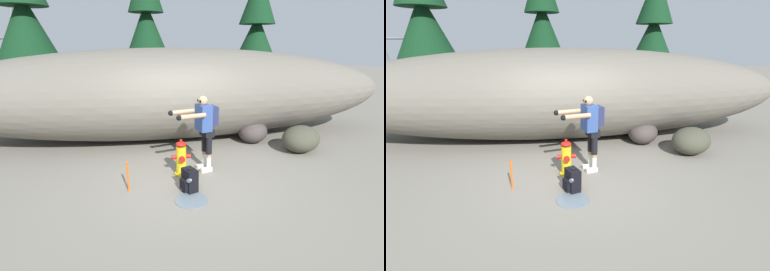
# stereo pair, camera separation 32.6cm
# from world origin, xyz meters

# --- Properties ---
(ground_plane) EXTENTS (56.00, 56.00, 0.04)m
(ground_plane) POSITION_xyz_m (0.00, 0.00, -0.02)
(ground_plane) COLOR slate
(dirt_embankment) EXTENTS (13.36, 3.20, 2.54)m
(dirt_embankment) POSITION_xyz_m (0.00, 3.01, 1.27)
(dirt_embankment) COLOR #666056
(dirt_embankment) RESTS_ON ground_plane
(fire_hydrant) EXTENTS (0.39, 0.34, 0.77)m
(fire_hydrant) POSITION_xyz_m (-0.12, 0.29, 0.36)
(fire_hydrant) COLOR gold
(fire_hydrant) RESTS_ON ground_plane
(hydrant_water_jet) EXTENTS (0.59, 1.27, 0.62)m
(hydrant_water_jet) POSITION_xyz_m (-0.12, -0.47, 0.10)
(hydrant_water_jet) COLOR silver
(hydrant_water_jet) RESTS_ON ground_plane
(utility_worker) EXTENTS (1.03, 0.66, 1.63)m
(utility_worker) POSITION_xyz_m (0.38, 0.42, 1.03)
(utility_worker) COLOR beige
(utility_worker) RESTS_ON ground_plane
(spare_backpack) EXTENTS (0.35, 0.35, 0.47)m
(spare_backpack) POSITION_xyz_m (-0.09, -0.45, 0.22)
(spare_backpack) COLOR black
(spare_backpack) RESTS_ON ground_plane
(boulder_large) EXTENTS (1.38, 1.34, 0.67)m
(boulder_large) POSITION_xyz_m (3.08, 1.08, 0.33)
(boulder_large) COLOR #404133
(boulder_large) RESTS_ON ground_plane
(boulder_mid) EXTENTS (1.10, 1.13, 0.63)m
(boulder_mid) POSITION_xyz_m (2.17, 2.01, 0.32)
(boulder_mid) COLOR #433B39
(boulder_mid) RESTS_ON ground_plane
(pine_tree_far_left) EXTENTS (2.87, 2.87, 6.59)m
(pine_tree_far_left) POSITION_xyz_m (-4.93, 7.57, 3.55)
(pine_tree_far_left) COLOR #47331E
(pine_tree_far_left) RESTS_ON ground_plane
(pine_tree_left) EXTENTS (2.38, 2.38, 6.35)m
(pine_tree_left) POSITION_xyz_m (-0.30, 8.57, 3.52)
(pine_tree_left) COLOR #47331E
(pine_tree_left) RESTS_ON ground_plane
(pine_tree_center) EXTENTS (2.67, 2.67, 5.92)m
(pine_tree_center) POSITION_xyz_m (4.98, 8.79, 3.13)
(pine_tree_center) COLOR #47331E
(pine_tree_center) RESTS_ON ground_plane
(survey_stake) EXTENTS (0.04, 0.04, 0.60)m
(survey_stake) POSITION_xyz_m (-1.20, -0.24, 0.30)
(survey_stake) COLOR #E55914
(survey_stake) RESTS_ON ground_plane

